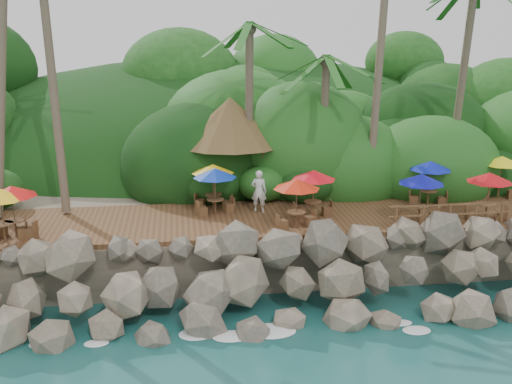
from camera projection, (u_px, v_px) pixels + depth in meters
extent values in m
plane|color=#19514F|center=(280.00, 338.00, 19.54)|extent=(140.00, 140.00, 0.00)
cube|color=gray|center=(234.00, 186.00, 34.57)|extent=(32.00, 25.20, 2.10)
ellipsoid|color=#143811|center=(224.00, 174.00, 42.01)|extent=(44.80, 28.00, 15.40)
cube|color=brown|center=(256.00, 220.00, 24.70)|extent=(26.00, 5.00, 0.20)
ellipsoid|color=white|center=(96.00, 344.00, 19.06)|extent=(1.20, 0.80, 0.06)
ellipsoid|color=white|center=(189.00, 338.00, 19.44)|extent=(1.20, 0.80, 0.06)
ellipsoid|color=white|center=(278.00, 332.00, 19.82)|extent=(1.20, 0.80, 0.06)
ellipsoid|color=white|center=(364.00, 327.00, 20.21)|extent=(1.20, 0.80, 0.06)
ellipsoid|color=white|center=(447.00, 321.00, 20.59)|extent=(1.20, 0.80, 0.06)
cylinder|color=brown|center=(52.00, 72.00, 24.52)|extent=(1.05, 2.46, 11.66)
cylinder|color=brown|center=(2.00, 42.00, 23.68)|extent=(1.71, 2.64, 14.10)
cylinder|color=brown|center=(249.00, 113.00, 26.84)|extent=(0.50, 0.61, 7.87)
ellipsoid|color=#23601E|center=(249.00, 24.00, 25.81)|extent=(6.00, 6.00, 2.40)
cylinder|color=brown|center=(324.00, 128.00, 27.11)|extent=(0.47, 0.82, 6.46)
ellipsoid|color=#23601E|center=(326.00, 57.00, 26.26)|extent=(6.00, 6.00, 2.40)
cylinder|color=brown|center=(379.00, 69.00, 26.50)|extent=(1.49, 2.39, 11.70)
cylinder|color=brown|center=(461.00, 88.00, 27.63)|extent=(0.50, 1.51, 9.89)
cylinder|color=brown|center=(203.00, 177.00, 26.51)|extent=(0.16, 0.16, 2.40)
cylinder|color=brown|center=(264.00, 175.00, 26.87)|extent=(0.16, 0.16, 2.40)
cylinder|color=brown|center=(200.00, 164.00, 29.19)|extent=(0.16, 0.16, 2.40)
cylinder|color=brown|center=(256.00, 162.00, 29.54)|extent=(0.16, 0.16, 2.40)
cone|color=brown|center=(230.00, 121.00, 27.42)|extent=(5.10, 5.10, 2.20)
cylinder|color=brown|center=(215.00, 207.00, 25.01)|extent=(0.07, 0.07, 0.65)
cylinder|color=brown|center=(215.00, 199.00, 24.92)|extent=(0.74, 0.74, 0.04)
cylinder|color=brown|center=(215.00, 192.00, 24.84)|extent=(0.04, 0.04, 1.94)
cone|color=#0D30AB|center=(215.00, 173.00, 24.62)|extent=(1.86, 1.86, 0.40)
cube|color=brown|center=(202.00, 212.00, 24.77)|extent=(0.47, 0.47, 0.41)
cube|color=brown|center=(229.00, 208.00, 25.31)|extent=(0.47, 0.47, 0.41)
cylinder|color=brown|center=(16.00, 229.00, 22.21)|extent=(0.07, 0.07, 0.65)
cylinder|color=brown|center=(15.00, 220.00, 22.12)|extent=(0.74, 0.74, 0.04)
cylinder|color=brown|center=(14.00, 213.00, 22.04)|extent=(0.04, 0.04, 1.94)
cone|color=red|center=(11.00, 191.00, 21.82)|extent=(1.86, 1.86, 0.40)
cube|color=brown|center=(1.00, 231.00, 22.33)|extent=(0.46, 0.46, 0.41)
cube|color=brown|center=(31.00, 233.00, 22.16)|extent=(0.46, 0.46, 0.41)
cylinder|color=brown|center=(214.00, 202.00, 25.77)|extent=(0.07, 0.07, 0.65)
cylinder|color=brown|center=(213.00, 194.00, 25.68)|extent=(0.74, 0.74, 0.04)
cylinder|color=brown|center=(213.00, 187.00, 25.60)|extent=(0.04, 0.04, 1.94)
cone|color=gold|center=(213.00, 169.00, 25.38)|extent=(1.86, 1.86, 0.40)
cube|color=brown|center=(200.00, 204.00, 25.91)|extent=(0.47, 0.47, 0.41)
cube|color=brown|center=(227.00, 205.00, 25.69)|extent=(0.47, 0.47, 0.41)
cylinder|color=brown|center=(4.00, 232.00, 21.83)|extent=(0.07, 0.07, 0.65)
cylinder|color=brown|center=(3.00, 224.00, 21.74)|extent=(0.74, 0.74, 0.04)
cylinder|color=brown|center=(2.00, 216.00, 21.66)|extent=(0.04, 0.04, 1.94)
cone|color=yellow|center=(0.00, 194.00, 21.44)|extent=(1.86, 1.86, 0.40)
cube|color=brown|center=(22.00, 233.00, 22.16)|extent=(0.48, 0.48, 0.41)
cylinder|color=brown|center=(419.00, 214.00, 24.01)|extent=(0.07, 0.07, 0.65)
cylinder|color=brown|center=(419.00, 206.00, 23.92)|extent=(0.74, 0.74, 0.04)
cylinder|color=brown|center=(420.00, 199.00, 23.84)|extent=(0.04, 0.04, 1.94)
cone|color=#0B0F9A|center=(422.00, 179.00, 23.61)|extent=(1.86, 1.86, 0.40)
cube|color=brown|center=(403.00, 216.00, 24.11)|extent=(0.45, 0.45, 0.41)
cube|color=brown|center=(434.00, 218.00, 23.97)|extent=(0.45, 0.45, 0.41)
cylinder|color=brown|center=(486.00, 212.00, 24.25)|extent=(0.07, 0.07, 0.65)
cylinder|color=brown|center=(487.00, 204.00, 24.17)|extent=(0.74, 0.74, 0.04)
cylinder|color=brown|center=(488.00, 197.00, 24.08)|extent=(0.04, 0.04, 1.94)
cone|color=#B80B11|center=(490.00, 177.00, 23.86)|extent=(1.86, 1.86, 0.40)
cube|color=brown|center=(471.00, 215.00, 24.31)|extent=(0.43, 0.43, 0.41)
cube|color=brown|center=(501.00, 215.00, 24.27)|extent=(0.43, 0.43, 0.41)
cylinder|color=brown|center=(296.00, 220.00, 23.24)|extent=(0.07, 0.07, 0.65)
cylinder|color=brown|center=(296.00, 212.00, 23.15)|extent=(0.74, 0.74, 0.04)
cylinder|color=brown|center=(296.00, 205.00, 23.07)|extent=(0.04, 0.04, 1.94)
cone|color=red|center=(297.00, 184.00, 22.84)|extent=(1.86, 1.86, 0.40)
cube|color=brown|center=(282.00, 225.00, 23.03)|extent=(0.46, 0.46, 0.41)
cube|color=brown|center=(310.00, 221.00, 23.51)|extent=(0.46, 0.46, 0.41)
cylinder|color=brown|center=(498.00, 191.00, 27.42)|extent=(0.07, 0.07, 0.65)
cylinder|color=brown|center=(499.00, 184.00, 27.33)|extent=(0.74, 0.74, 0.04)
cylinder|color=brown|center=(500.00, 178.00, 27.25)|extent=(0.04, 0.04, 1.94)
cone|color=yellow|center=(502.00, 160.00, 27.02)|extent=(1.86, 1.86, 0.40)
cube|color=brown|center=(484.00, 194.00, 27.52)|extent=(0.45, 0.45, 0.41)
cube|color=brown|center=(512.00, 194.00, 27.38)|extent=(0.45, 0.45, 0.41)
cylinder|color=brown|center=(428.00, 198.00, 26.35)|extent=(0.07, 0.07, 0.65)
cylinder|color=brown|center=(429.00, 191.00, 26.26)|extent=(0.74, 0.74, 0.04)
cylinder|color=brown|center=(429.00, 184.00, 26.18)|extent=(0.04, 0.04, 1.94)
cone|color=#0C199F|center=(431.00, 166.00, 25.96)|extent=(1.86, 1.86, 0.40)
cube|color=brown|center=(414.00, 200.00, 26.49)|extent=(0.47, 0.47, 0.41)
cube|color=brown|center=(442.00, 201.00, 26.28)|extent=(0.47, 0.47, 0.41)
cylinder|color=brown|center=(313.00, 209.00, 24.68)|extent=(0.07, 0.07, 0.65)
cylinder|color=brown|center=(313.00, 201.00, 24.59)|extent=(0.74, 0.74, 0.04)
cylinder|color=brown|center=(313.00, 194.00, 24.51)|extent=(0.04, 0.04, 1.94)
cone|color=red|center=(314.00, 175.00, 24.29)|extent=(1.86, 1.86, 0.40)
cube|color=brown|center=(298.00, 213.00, 24.61)|extent=(0.39, 0.39, 0.41)
cube|color=brown|center=(327.00, 211.00, 24.82)|extent=(0.39, 0.39, 0.41)
cylinder|color=brown|center=(396.00, 218.00, 22.96)|extent=(0.10, 0.10, 1.00)
cylinder|color=brown|center=(423.00, 217.00, 23.10)|extent=(0.10, 0.10, 1.00)
cylinder|color=brown|center=(450.00, 216.00, 23.24)|extent=(0.10, 0.10, 1.00)
cylinder|color=brown|center=(476.00, 214.00, 23.38)|extent=(0.10, 0.10, 1.00)
cylinder|color=brown|center=(502.00, 213.00, 23.52)|extent=(0.10, 0.10, 1.00)
cube|color=brown|center=(477.00, 204.00, 23.26)|extent=(7.20, 0.06, 0.06)
cube|color=brown|center=(476.00, 213.00, 23.37)|extent=(7.20, 0.06, 0.06)
imported|color=silver|center=(259.00, 191.00, 25.20)|extent=(0.77, 0.62, 1.84)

